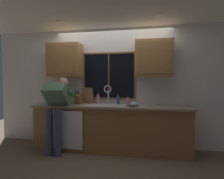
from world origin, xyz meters
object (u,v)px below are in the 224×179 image
soap_dispenser (128,103)px  bottle_tall_clear (118,100)px  person_standing (58,105)px  cutting_board (88,96)px  bottle_green_glass (98,99)px  mixing_bowl (133,104)px  knife_block (78,99)px

soap_dispenser → bottle_tall_clear: size_ratio=0.85×
person_standing → cutting_board: 0.69m
cutting_board → bottle_green_glass: 0.26m
person_standing → bottle_green_glass: size_ratio=6.31×
cutting_board → bottle_green_glass: bearing=-10.1°
person_standing → mixing_bowl: size_ratio=7.18×
mixing_bowl → person_standing: bearing=-173.3°
cutting_board → soap_dispenser: size_ratio=1.80×
knife_block → bottle_green_glass: (0.40, 0.14, -0.01)m
bottle_tall_clear → cutting_board: bearing=176.2°
bottle_green_glass → mixing_bowl: bearing=-20.1°
person_standing → bottle_tall_clear: size_ratio=6.49×
cutting_board → knife_block: bearing=-129.3°
soap_dispenser → bottle_green_glass: size_ratio=0.82×
mixing_bowl → bottle_tall_clear: (-0.33, 0.28, 0.05)m
cutting_board → soap_dispenser: 1.01m
soap_dispenser → knife_block: bearing=168.1°
person_standing → mixing_bowl: bearing=6.7°
person_standing → mixing_bowl: person_standing is taller
soap_dispenser → bottle_green_glass: (-0.67, 0.36, 0.02)m
person_standing → soap_dispenser: bearing=3.6°
mixing_bowl → knife_block: bearing=173.1°
person_standing → cutting_board: person_standing is taller
person_standing → knife_block: size_ratio=4.64×
person_standing → soap_dispenser: (1.37, 0.09, 0.06)m
person_standing → knife_block: 0.44m
knife_block → cutting_board: (0.15, 0.18, 0.06)m
cutting_board → bottle_green_glass: size_ratio=1.48×
person_standing → knife_block: (0.30, 0.31, 0.09)m
knife_block → bottle_tall_clear: size_ratio=1.40×
person_standing → bottle_tall_clear: person_standing is taller
bottle_green_glass → person_standing: bearing=-147.1°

